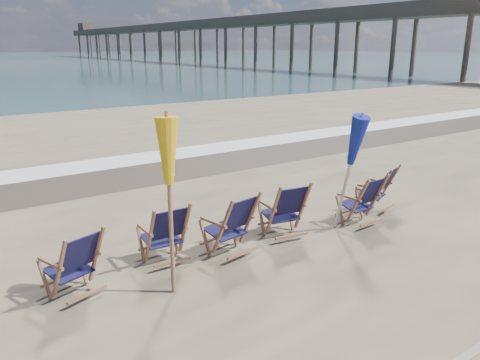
{
  "coord_description": "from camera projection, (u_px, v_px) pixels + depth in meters",
  "views": [
    {
      "loc": [
        -4.44,
        -4.38,
        3.19
      ],
      "look_at": [
        0.0,
        2.2,
        0.9
      ],
      "focal_mm": 35.0,
      "sensor_mm": 36.0,
      "label": 1
    }
  ],
  "objects": [
    {
      "name": "fishing_pier",
      "position": [
        192.0,
        37.0,
        84.81
      ],
      "size": [
        4.4,
        140.0,
        9.3
      ],
      "primitive_type": null,
      "color": "brown",
      "rests_on": "ground"
    },
    {
      "name": "umbrella_blue",
      "position": [
        349.0,
        143.0,
        7.85
      ],
      "size": [
        0.3,
        0.3,
        2.14
      ],
      "color": "#A5A5AD",
      "rests_on": "ground"
    },
    {
      "name": "beach_chair_4",
      "position": [
        377.0,
        198.0,
        8.61
      ],
      "size": [
        0.66,
        0.74,
        0.98
      ],
      "primitive_type": null,
      "rotation": [
        0.0,
        0.0,
        3.2
      ],
      "color": "#131133",
      "rests_on": "ground"
    },
    {
      "name": "beach_chair_3",
      "position": [
        303.0,
        208.0,
        7.98
      ],
      "size": [
        0.76,
        0.83,
        1.04
      ],
      "primitive_type": null,
      "rotation": [
        0.0,
        0.0,
        3.0
      ],
      "color": "#131133",
      "rests_on": "ground"
    },
    {
      "name": "umbrella_yellow",
      "position": [
        168.0,
        162.0,
        5.82
      ],
      "size": [
        0.3,
        0.3,
        2.33
      ],
      "color": "#905E40",
      "rests_on": "ground"
    },
    {
      "name": "wet_sand_strip",
      "position": [
        141.0,
        172.0,
        12.17
      ],
      "size": [
        200.0,
        2.6,
        0.0
      ],
      "primitive_type": "cube",
      "color": "#42362A",
      "rests_on": "ground"
    },
    {
      "name": "beach_chair_0",
      "position": [
        97.0,
        257.0,
        6.2
      ],
      "size": [
        0.82,
        0.87,
        0.98
      ],
      "primitive_type": null,
      "rotation": [
        0.0,
        0.0,
        3.47
      ],
      "color": "#131133",
      "rests_on": "ground"
    },
    {
      "name": "beach_chair_1",
      "position": [
        185.0,
        230.0,
        7.07
      ],
      "size": [
        0.65,
        0.73,
        1.0
      ],
      "primitive_type": null,
      "rotation": [
        0.0,
        0.0,
        3.13
      ],
      "color": "#131133",
      "rests_on": "ground"
    },
    {
      "name": "beach_chair_5",
      "position": [
        389.0,
        185.0,
        9.43
      ],
      "size": [
        0.79,
        0.84,
        0.94
      ],
      "primitive_type": null,
      "rotation": [
        0.0,
        0.0,
        3.48
      ],
      "color": "#131133",
      "rests_on": "ground"
    },
    {
      "name": "surf_foam",
      "position": [
        121.0,
        161.0,
        13.37
      ],
      "size": [
        200.0,
        1.4,
        0.01
      ],
      "primitive_type": "cube",
      "color": "silver",
      "rests_on": "ground"
    },
    {
      "name": "beach_chair_2",
      "position": [
        250.0,
        220.0,
        7.39
      ],
      "size": [
        0.8,
        0.87,
        1.06
      ],
      "primitive_type": null,
      "rotation": [
        0.0,
        0.0,
        3.32
      ],
      "color": "#131133",
      "rests_on": "ground"
    }
  ]
}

